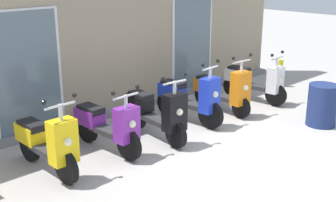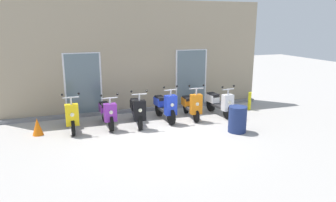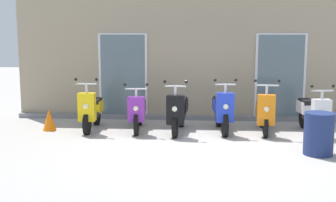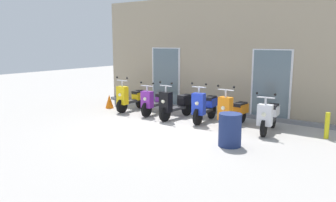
{
  "view_description": "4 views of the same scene",
  "coord_description": "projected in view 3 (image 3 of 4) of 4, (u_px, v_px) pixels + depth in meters",
  "views": [
    {
      "loc": [
        -5.41,
        -4.21,
        3.04
      ],
      "look_at": [
        -0.56,
        0.92,
        0.79
      ],
      "focal_mm": 46.81,
      "sensor_mm": 36.0,
      "label": 1
    },
    {
      "loc": [
        -2.75,
        -8.45,
        3.29
      ],
      "look_at": [
        0.43,
        0.88,
        0.83
      ],
      "focal_mm": 33.37,
      "sensor_mm": 36.0,
      "label": 2
    },
    {
      "loc": [
        -0.03,
        -8.77,
        2.31
      ],
      "look_at": [
        -0.72,
        0.85,
        0.81
      ],
      "focal_mm": 46.89,
      "sensor_mm": 36.0,
      "label": 3
    },
    {
      "loc": [
        5.67,
        -7.8,
        2.54
      ],
      "look_at": [
        -0.39,
        0.67,
        0.69
      ],
      "focal_mm": 36.09,
      "sensor_mm": 36.0,
      "label": 4
    }
  ],
  "objects": [
    {
      "name": "scooter_yellow",
      "position": [
        92.0,
        110.0,
        10.48
      ],
      "size": [
        0.54,
        1.57,
        1.3
      ],
      "color": "black",
      "rests_on": "ground_plane"
    },
    {
      "name": "scooter_black",
      "position": [
        178.0,
        111.0,
        10.2
      ],
      "size": [
        0.54,
        1.64,
        1.29
      ],
      "color": "black",
      "rests_on": "ground_plane"
    },
    {
      "name": "scooter_white",
      "position": [
        313.0,
        113.0,
        10.1
      ],
      "size": [
        0.55,
        1.6,
        1.2
      ],
      "color": "black",
      "rests_on": "ground_plane"
    },
    {
      "name": "trash_bin",
      "position": [
        319.0,
        134.0,
        8.35
      ],
      "size": [
        0.56,
        0.56,
        0.82
      ],
      "primitive_type": "cylinder",
      "color": "navy",
      "rests_on": "ground_plane"
    },
    {
      "name": "storefront_facade",
      "position": [
        201.0,
        45.0,
        11.69
      ],
      "size": [
        9.94,
        0.5,
        4.12
      ],
      "color": "gray",
      "rests_on": "ground_plane"
    },
    {
      "name": "ground_plane",
      "position": [
        200.0,
        147.0,
        8.99
      ],
      "size": [
        40.0,
        40.0,
        0.0
      ],
      "primitive_type": "plane",
      "color": "#A8A39E"
    },
    {
      "name": "scooter_blue",
      "position": [
        222.0,
        110.0,
        10.28
      ],
      "size": [
        0.53,
        1.61,
        1.31
      ],
      "color": "black",
      "rests_on": "ground_plane"
    },
    {
      "name": "scooter_orange",
      "position": [
        264.0,
        112.0,
        10.19
      ],
      "size": [
        0.58,
        1.55,
        1.3
      ],
      "color": "black",
      "rests_on": "ground_plane"
    },
    {
      "name": "traffic_cone",
      "position": [
        49.0,
        120.0,
        10.46
      ],
      "size": [
        0.32,
        0.32,
        0.52
      ],
      "primitive_type": "cone",
      "color": "orange",
      "rests_on": "ground_plane"
    },
    {
      "name": "scooter_purple",
      "position": [
        138.0,
        111.0,
        10.43
      ],
      "size": [
        0.56,
        1.61,
        1.2
      ],
      "color": "black",
      "rests_on": "ground_plane"
    }
  ]
}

